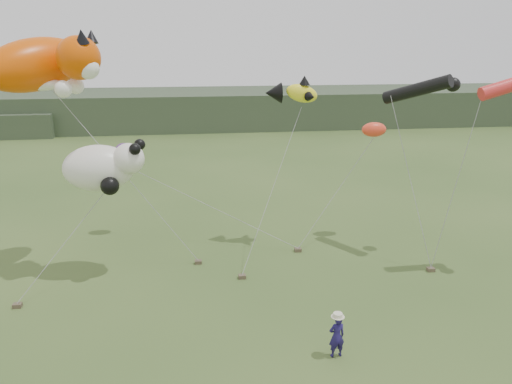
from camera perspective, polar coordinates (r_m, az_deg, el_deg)
ground at (r=18.18m, az=4.53°, el=-15.81°), size 120.00×120.00×0.00m
headland at (r=60.12m, az=-7.31°, el=9.36°), size 90.00×13.00×4.00m
festival_attendant at (r=16.84m, az=9.21°, el=-15.95°), size 0.58×0.43×1.48m
sandbag_anchors at (r=22.21m, az=-1.37°, el=-9.04°), size 17.50×4.01×0.16m
cat_kite at (r=22.30m, az=-22.98°, el=13.32°), size 6.10×4.91×2.77m
fish_kite at (r=23.78m, az=4.07°, el=11.27°), size 2.52×1.69×1.39m
tube_kites at (r=23.47m, az=22.87°, el=11.08°), size 5.71×5.08×1.92m
panda_kite at (r=21.66m, az=-17.05°, el=2.73°), size 3.42×2.21×2.13m
misc_kites at (r=25.19m, az=-4.23°, el=5.28°), size 13.55×2.57×2.40m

